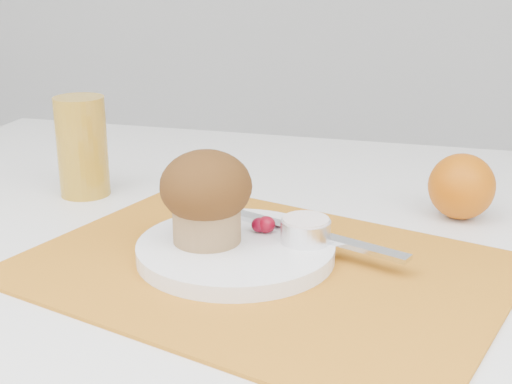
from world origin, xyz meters
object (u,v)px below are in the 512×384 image
(plate, at_px, (236,250))
(muffin, at_px, (206,195))
(juice_glass, at_px, (82,147))
(orange, at_px, (462,186))

(plate, height_order, muffin, muffin)
(plate, relative_size, juice_glass, 1.58)
(juice_glass, bearing_deg, orange, 4.86)
(juice_glass, height_order, muffin, juice_glass)
(muffin, bearing_deg, juice_glass, 145.27)
(orange, bearing_deg, juice_glass, -175.14)
(orange, height_order, juice_glass, juice_glass)
(juice_glass, distance_m, muffin, 0.27)
(orange, xyz_separation_m, muffin, (-0.25, -0.20, 0.03))
(orange, relative_size, muffin, 0.82)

